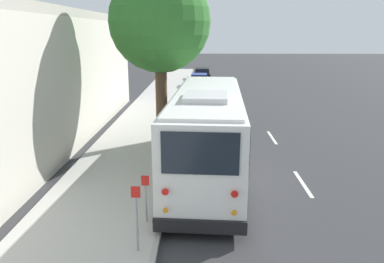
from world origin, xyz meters
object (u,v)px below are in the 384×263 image
parked_sedan_white (201,105)px  street_tree (160,15)px  shuttle_bus (207,129)px  parked_sedan_blue (199,81)px  parked_sedan_black (202,74)px  parked_sedan_maroon (199,91)px  sign_post_near (137,218)px  sign_post_far (146,198)px  fire_hydrant (170,119)px

parked_sedan_white → street_tree: (-6.84, 1.84, 5.38)m
shuttle_bus → parked_sedan_white: bearing=4.5°
parked_sedan_blue → street_tree: (-19.01, 1.69, 5.38)m
parked_sedan_white → parked_sedan_blue: size_ratio=1.01×
parked_sedan_black → street_tree: bearing=174.3°
parked_sedan_maroon → parked_sedan_black: (12.34, -0.24, -0.01)m
parked_sedan_black → sign_post_near: (-34.21, 1.63, 0.41)m
sign_post_far → fire_hydrant: size_ratio=1.66×
street_tree → fire_hydrant: size_ratio=10.49×
parked_sedan_white → parked_sedan_maroon: bearing=0.6°
parked_sedan_blue → parked_sedan_black: parked_sedan_black is taller
parked_sedan_black → fire_hydrant: (-21.83, 1.83, -0.05)m
shuttle_bus → parked_sedan_black: (28.83, 0.12, -1.20)m
sign_post_far → fire_hydrant: 10.93m
parked_sedan_maroon → sign_post_near: 21.91m
parked_sedan_white → sign_post_far: (-14.88, 1.50, 0.26)m
shuttle_bus → parked_sedan_black: bearing=3.4°
parked_sedan_maroon → fire_hydrant: size_ratio=5.24×
parked_sedan_maroon → street_tree: 13.58m
parked_sedan_blue → fire_hydrant: bearing=175.0°
parked_sedan_black → shuttle_bus: bearing=179.2°
parked_sedan_white → fire_hydrant: bearing=156.3°
sign_post_near → sign_post_far: size_ratio=1.24×
street_tree → sign_post_far: (-8.05, -0.35, -5.12)m
parked_sedan_maroon → sign_post_far: size_ratio=3.15×
shuttle_bus → fire_hydrant: shuttle_bus is taller
parked_sedan_maroon → sign_post_far: bearing=-179.9°
parked_sedan_blue → parked_sedan_black: (5.69, -0.28, 0.01)m
parked_sedan_maroon → fire_hydrant: bearing=174.5°
parked_sedan_white → parked_sedan_blue: parked_sedan_blue is taller
parked_sedan_black → street_tree: (-24.70, 1.97, 5.37)m
sign_post_near → sign_post_far: 1.47m
parked_sedan_maroon → sign_post_far: sign_post_far is taller
parked_sedan_blue → shuttle_bus: bearing=-178.5°
parked_sedan_maroon → parked_sedan_blue: size_ratio=0.96×
sign_post_near → sign_post_far: bearing=-0.0°
sign_post_near → fire_hydrant: bearing=0.9°
fire_hydrant → street_tree: bearing=177.1°
parked_sedan_white → parked_sedan_maroon: 5.52m
parked_sedan_black → parked_sedan_white: bearing=178.5°
sign_post_far → parked_sedan_blue: bearing=-2.8°
parked_sedan_black → sign_post_near: size_ratio=2.51×
sign_post_far → fire_hydrant: (10.92, 0.20, -0.29)m
street_tree → sign_post_near: (-9.51, -0.35, -4.96)m
parked_sedan_maroon → street_tree: size_ratio=0.50×
shuttle_bus → parked_sedan_blue: (23.13, 0.40, -1.20)m
parked_sedan_white → street_tree: 8.90m
shuttle_bus → parked_sedan_black: size_ratio=2.32×
parked_sedan_maroon → parked_sedan_black: bearing=2.8°
parked_sedan_white → sign_post_near: sign_post_near is taller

